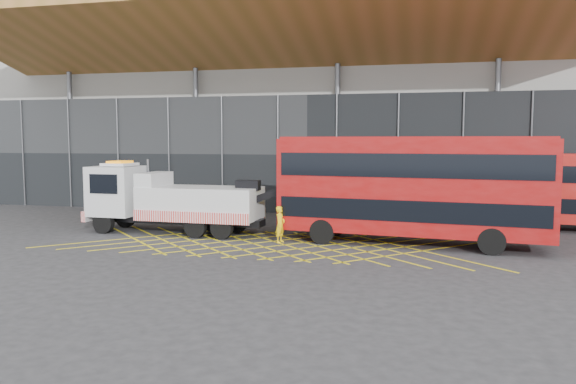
# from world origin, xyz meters

# --- Properties ---
(ground_plane) EXTENTS (120.00, 120.00, 0.00)m
(ground_plane) POSITION_xyz_m (0.00, 0.00, 0.00)
(ground_plane) COLOR #27272A
(road_markings) EXTENTS (21.56, 7.16, 0.01)m
(road_markings) POSITION_xyz_m (2.40, 0.00, 0.01)
(road_markings) COLOR yellow
(road_markings) RESTS_ON ground_plane
(construction_building) EXTENTS (55.00, 23.97, 18.00)m
(construction_building) POSITION_xyz_m (1.92, 18.40, 8.98)
(construction_building) COLOR gray
(construction_building) RESTS_ON ground_plane
(recovery_truck) EXTENTS (11.26, 3.05, 3.92)m
(recovery_truck) POSITION_xyz_m (-3.75, 1.97, 1.81)
(recovery_truck) COLOR black
(recovery_truck) RESTS_ON ground_plane
(bus_towed) EXTENTS (12.91, 4.37, 5.16)m
(bus_towed) POSITION_xyz_m (9.02, 1.50, 2.86)
(bus_towed) COLOR maroon
(bus_towed) RESTS_ON ground_plane
(worker) EXTENTS (0.56, 0.73, 1.79)m
(worker) POSITION_xyz_m (2.84, 0.53, 0.89)
(worker) COLOR yellow
(worker) RESTS_ON ground_plane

